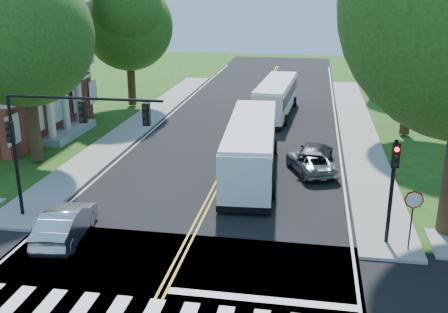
% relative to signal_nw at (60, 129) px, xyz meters
% --- Properties ---
extents(road, '(14.00, 96.00, 0.01)m').
position_rel_signal_nw_xyz_m(road, '(5.86, 11.57, -4.37)').
color(road, black).
rests_on(road, ground).
extents(center_line, '(0.36, 70.00, 0.01)m').
position_rel_signal_nw_xyz_m(center_line, '(5.86, 15.57, -4.36)').
color(center_line, gold).
rests_on(center_line, road).
extents(edge_line_w, '(0.12, 70.00, 0.01)m').
position_rel_signal_nw_xyz_m(edge_line_w, '(-0.94, 15.57, -4.36)').
color(edge_line_w, silver).
rests_on(edge_line_w, road).
extents(edge_line_e, '(0.12, 70.00, 0.01)m').
position_rel_signal_nw_xyz_m(edge_line_e, '(12.66, 15.57, -4.36)').
color(edge_line_e, silver).
rests_on(edge_line_e, road).
extents(stop_bar, '(6.60, 0.40, 0.01)m').
position_rel_signal_nw_xyz_m(stop_bar, '(9.36, -4.83, -4.36)').
color(stop_bar, silver).
rests_on(stop_bar, road).
extents(sidewalk_nw, '(2.60, 40.00, 0.15)m').
position_rel_signal_nw_xyz_m(sidewalk_nw, '(-2.44, 18.57, -4.30)').
color(sidewalk_nw, gray).
rests_on(sidewalk_nw, ground).
extents(sidewalk_ne, '(2.60, 40.00, 0.15)m').
position_rel_signal_nw_xyz_m(sidewalk_ne, '(14.16, 18.57, -4.30)').
color(sidewalk_ne, gray).
rests_on(sidewalk_ne, ground).
extents(tree_west_near, '(8.00, 8.00, 11.40)m').
position_rel_signal_nw_xyz_m(tree_west_near, '(-5.64, 7.57, 3.15)').
color(tree_west_near, '#342315').
rests_on(tree_west_near, ground).
extents(tree_west_far, '(7.60, 7.60, 10.67)m').
position_rel_signal_nw_xyz_m(tree_west_far, '(-5.14, 23.57, 2.62)').
color(tree_west_far, '#342315').
rests_on(tree_west_far, ground).
extents(tree_east_mid, '(8.40, 8.40, 11.93)m').
position_rel_signal_nw_xyz_m(tree_east_mid, '(17.36, 17.57, 3.48)').
color(tree_east_mid, '#342315').
rests_on(tree_east_mid, ground).
extents(tree_east_far, '(7.20, 7.20, 10.34)m').
position_rel_signal_nw_xyz_m(tree_east_far, '(18.36, 33.57, 2.48)').
color(tree_east_far, '#342315').
rests_on(tree_east_far, ground).
extents(signal_nw, '(7.15, 0.46, 5.66)m').
position_rel_signal_nw_xyz_m(signal_nw, '(0.00, 0.00, 0.00)').
color(signal_nw, black).
rests_on(signal_nw, ground).
extents(signal_ne, '(0.30, 0.46, 4.40)m').
position_rel_signal_nw_xyz_m(signal_ne, '(14.06, 0.01, -1.41)').
color(signal_ne, black).
rests_on(signal_ne, ground).
extents(stop_sign, '(0.76, 0.08, 2.53)m').
position_rel_signal_nw_xyz_m(stop_sign, '(14.86, -0.45, -2.35)').
color(stop_sign, black).
rests_on(stop_sign, ground).
extents(bus_lead, '(3.44, 12.05, 3.08)m').
position_rel_signal_nw_xyz_m(bus_lead, '(7.45, 7.71, -2.74)').
color(bus_lead, white).
rests_on(bus_lead, road).
extents(bus_follow, '(3.12, 11.10, 2.84)m').
position_rel_signal_nw_xyz_m(bus_follow, '(7.75, 22.37, -2.87)').
color(bus_follow, white).
rests_on(bus_follow, road).
extents(hatchback, '(1.97, 4.49, 1.43)m').
position_rel_signal_nw_xyz_m(hatchback, '(0.72, -1.70, -3.65)').
color(hatchback, '#B3B5BA').
rests_on(hatchback, road).
extents(suv, '(3.42, 4.83, 1.22)m').
position_rel_signal_nw_xyz_m(suv, '(10.82, 8.62, -3.76)').
color(suv, '#B3B6BB').
rests_on(suv, road).
extents(dark_sedan, '(2.43, 4.74, 1.32)m').
position_rel_signal_nw_xyz_m(dark_sedan, '(11.01, 10.10, -3.71)').
color(dark_sedan, black).
rests_on(dark_sedan, road).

